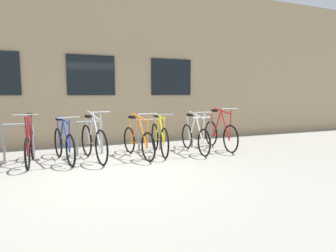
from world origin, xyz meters
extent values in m
plane|color=gray|center=(0.00, 0.00, 0.00)|extent=(42.00, 42.00, 0.00)
cube|color=tan|center=(0.00, 6.47, 2.34)|extent=(28.00, 6.55, 4.69)
cube|color=black|center=(0.00, 3.18, 1.96)|extent=(1.30, 0.04, 1.10)
cube|color=black|center=(2.40, 3.18, 1.96)|extent=(1.30, 0.04, 1.10)
cylinder|color=gray|center=(-2.00, 1.90, 0.39)|extent=(0.05, 0.05, 0.78)
cylinder|color=gray|center=(-1.43, 1.90, 0.39)|extent=(0.05, 0.05, 0.78)
cylinder|color=gray|center=(-1.72, 1.90, 0.78)|extent=(0.57, 0.05, 0.05)
cylinder|color=gray|center=(-0.50, 1.90, 0.39)|extent=(0.05, 0.05, 0.78)
cylinder|color=gray|center=(0.07, 1.90, 0.39)|extent=(0.05, 0.05, 0.78)
cylinder|color=gray|center=(-0.22, 1.90, 0.78)|extent=(0.57, 0.05, 0.05)
cylinder|color=gray|center=(1.00, 1.90, 0.39)|extent=(0.05, 0.05, 0.78)
cylinder|color=gray|center=(1.57, 1.90, 0.39)|extent=(0.05, 0.05, 0.78)
cylinder|color=gray|center=(1.28, 1.90, 0.78)|extent=(0.57, 0.05, 0.05)
cylinder|color=gray|center=(2.50, 1.90, 0.39)|extent=(0.05, 0.05, 0.78)
cylinder|color=gray|center=(3.07, 1.90, 0.39)|extent=(0.05, 0.05, 0.78)
cylinder|color=gray|center=(2.78, 1.90, 0.78)|extent=(0.57, 0.05, 0.05)
torus|color=black|center=(-0.91, 1.95, 0.32)|extent=(0.19, 0.67, 0.68)
torus|color=black|center=(-0.68, 0.90, 0.32)|extent=(0.19, 0.67, 0.68)
cylinder|color=#233893|center=(-0.74, 1.19, 0.61)|extent=(0.15, 0.51, 0.69)
cylinder|color=#233893|center=(-0.84, 1.60, 0.56)|extent=(0.12, 0.39, 0.60)
cylinder|color=#233893|center=(-0.78, 1.37, 0.90)|extent=(0.22, 0.84, 0.13)
cylinder|color=#233893|center=(-0.85, 1.69, 0.30)|extent=(0.14, 0.53, 0.07)
cylinder|color=#233893|center=(-0.89, 1.87, 0.59)|extent=(0.07, 0.20, 0.54)
cylinder|color=#233893|center=(-0.68, 0.93, 0.63)|extent=(0.04, 0.08, 0.62)
cube|color=black|center=(-0.87, 1.78, 0.88)|extent=(0.14, 0.22, 0.06)
cylinder|color=gray|center=(-0.69, 0.95, 0.97)|extent=(0.43, 0.12, 0.03)
torus|color=black|center=(0.72, 1.78, 0.31)|extent=(0.15, 0.65, 0.65)
torus|color=black|center=(0.89, 0.75, 0.31)|extent=(0.15, 0.65, 0.65)
cylinder|color=orange|center=(0.84, 1.03, 0.62)|extent=(0.12, 0.50, 0.74)
cylinder|color=orange|center=(0.78, 1.43, 0.56)|extent=(0.10, 0.38, 0.61)
cylinder|color=orange|center=(0.82, 1.20, 0.92)|extent=(0.17, 0.82, 0.16)
cylinder|color=orange|center=(0.76, 1.52, 0.28)|extent=(0.11, 0.52, 0.07)
cylinder|color=orange|center=(0.73, 1.69, 0.58)|extent=(0.06, 0.20, 0.56)
cylinder|color=orange|center=(0.89, 0.77, 0.64)|extent=(0.04, 0.08, 0.68)
cube|color=black|center=(0.75, 1.60, 0.89)|extent=(0.13, 0.21, 0.06)
cylinder|color=gray|center=(0.88, 0.80, 1.01)|extent=(0.44, 0.10, 0.03)
torus|color=black|center=(1.43, 1.91, 0.33)|extent=(0.11, 0.71, 0.70)
torus|color=black|center=(1.33, 0.92, 0.33)|extent=(0.11, 0.71, 0.70)
cylinder|color=yellow|center=(1.36, 1.19, 0.61)|extent=(0.08, 0.48, 0.68)
cylinder|color=yellow|center=(1.39, 1.57, 0.57)|extent=(0.07, 0.35, 0.60)
cylinder|color=yellow|center=(1.37, 1.35, 0.91)|extent=(0.11, 0.76, 0.12)
cylinder|color=yellow|center=(1.40, 1.66, 0.31)|extent=(0.07, 0.50, 0.07)
cylinder|color=yellow|center=(1.42, 1.82, 0.60)|extent=(0.04, 0.20, 0.54)
cylinder|color=yellow|center=(1.33, 0.95, 0.64)|extent=(0.04, 0.08, 0.62)
cube|color=black|center=(1.41, 1.73, 0.89)|extent=(0.12, 0.21, 0.06)
cylinder|color=gray|center=(1.33, 0.97, 0.98)|extent=(0.44, 0.07, 0.03)
torus|color=black|center=(-0.29, 1.82, 0.35)|extent=(0.19, 0.74, 0.75)
torus|color=black|center=(-0.09, 0.81, 0.35)|extent=(0.19, 0.74, 0.75)
cylinder|color=#B7B7BC|center=(-0.14, 1.08, 0.67)|extent=(0.13, 0.49, 0.76)
cylinder|color=#B7B7BC|center=(-0.22, 1.48, 0.60)|extent=(0.11, 0.37, 0.62)
cylinder|color=#B7B7BC|center=(-0.18, 1.25, 0.97)|extent=(0.20, 0.80, 0.17)
cylinder|color=#B7B7BC|center=(-0.24, 1.57, 0.33)|extent=(0.13, 0.51, 0.08)
cylinder|color=#B7B7BC|center=(-0.27, 1.73, 0.63)|extent=(0.06, 0.20, 0.56)
cylinder|color=#B7B7BC|center=(-0.09, 0.83, 0.70)|extent=(0.04, 0.08, 0.69)
cube|color=black|center=(-0.26, 1.64, 0.93)|extent=(0.14, 0.22, 0.06)
cylinder|color=gray|center=(-0.10, 0.86, 1.07)|extent=(0.44, 0.11, 0.03)
torus|color=black|center=(2.30, 1.81, 0.31)|extent=(0.07, 0.66, 0.66)
torus|color=black|center=(2.25, 0.76, 0.31)|extent=(0.07, 0.66, 0.66)
cylinder|color=silver|center=(2.26, 1.05, 0.62)|extent=(0.06, 0.51, 0.74)
cylinder|color=silver|center=(2.28, 1.46, 0.57)|extent=(0.05, 0.38, 0.62)
cylinder|color=silver|center=(2.27, 1.22, 0.93)|extent=(0.08, 0.83, 0.15)
cylinder|color=silver|center=(2.29, 1.55, 0.29)|extent=(0.05, 0.53, 0.07)
cylinder|color=silver|center=(2.29, 1.72, 0.59)|extent=(0.03, 0.20, 0.57)
cylinder|color=silver|center=(2.25, 0.78, 0.65)|extent=(0.03, 0.08, 0.67)
cube|color=black|center=(2.29, 1.63, 0.90)|extent=(0.11, 0.20, 0.06)
cylinder|color=gray|center=(2.25, 0.81, 1.01)|extent=(0.44, 0.05, 0.03)
torus|color=black|center=(-1.44, 1.91, 0.30)|extent=(0.05, 0.65, 0.64)
torus|color=black|center=(-1.45, 0.93, 0.30)|extent=(0.05, 0.65, 0.64)
cylinder|color=maroon|center=(-1.45, 1.20, 0.64)|extent=(0.04, 0.47, 0.78)
cylinder|color=maroon|center=(-1.45, 1.57, 0.61)|extent=(0.04, 0.34, 0.73)
cylinder|color=maroon|center=(-1.45, 1.36, 0.99)|extent=(0.04, 0.75, 0.08)
cylinder|color=maroon|center=(-1.44, 1.66, 0.28)|extent=(0.03, 0.49, 0.07)
cylinder|color=maroon|center=(-1.44, 1.82, 0.64)|extent=(0.03, 0.20, 0.67)
cylinder|color=maroon|center=(-1.45, 0.96, 0.66)|extent=(0.03, 0.08, 0.71)
cube|color=black|center=(-1.44, 1.73, 1.00)|extent=(0.10, 0.20, 0.06)
cylinder|color=gray|center=(-1.45, 0.98, 1.05)|extent=(0.44, 0.03, 0.03)
torus|color=black|center=(3.11, 1.94, 0.33)|extent=(0.08, 0.71, 0.71)
torus|color=black|center=(3.06, 0.89, 0.33)|extent=(0.08, 0.71, 0.71)
cylinder|color=red|center=(3.07, 1.18, 0.66)|extent=(0.06, 0.51, 0.78)
cylinder|color=red|center=(3.09, 1.59, 0.62)|extent=(0.05, 0.38, 0.69)
cylinder|color=red|center=(3.08, 1.35, 1.00)|extent=(0.08, 0.83, 0.13)
cylinder|color=red|center=(3.10, 1.68, 0.31)|extent=(0.05, 0.53, 0.07)
cylinder|color=red|center=(3.11, 1.85, 0.64)|extent=(0.03, 0.20, 0.63)
cylinder|color=red|center=(3.06, 0.91, 0.69)|extent=(0.03, 0.08, 0.71)
cube|color=black|center=(3.10, 1.76, 0.98)|extent=(0.11, 0.20, 0.06)
cylinder|color=gray|center=(3.06, 0.94, 1.07)|extent=(0.44, 0.05, 0.03)
camera|label=1|loc=(-0.82, -4.83, 1.43)|focal=29.50mm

